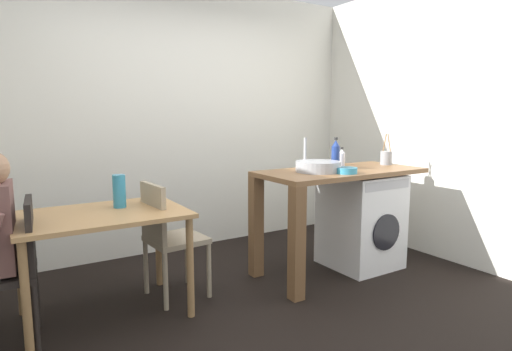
# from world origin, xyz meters

# --- Properties ---
(ground_plane) EXTENTS (5.46, 5.46, 0.00)m
(ground_plane) POSITION_xyz_m (0.00, 0.00, 0.00)
(ground_plane) COLOR black
(wall_back) EXTENTS (4.60, 0.10, 2.70)m
(wall_back) POSITION_xyz_m (0.00, 1.75, 1.35)
(wall_back) COLOR silver
(wall_back) RESTS_ON ground_plane
(wall_counter_side) EXTENTS (0.10, 3.80, 2.70)m
(wall_counter_side) POSITION_xyz_m (2.15, 0.00, 1.35)
(wall_counter_side) COLOR silver
(wall_counter_side) RESTS_ON ground_plane
(dining_table) EXTENTS (1.10, 0.76, 0.74)m
(dining_table) POSITION_xyz_m (-0.97, 0.54, 0.64)
(dining_table) COLOR tan
(dining_table) RESTS_ON ground_plane
(chair_person_seat) EXTENTS (0.43, 0.43, 0.90)m
(chair_person_seat) POSITION_xyz_m (-1.52, 0.43, 0.51)
(chair_person_seat) COLOR black
(chair_person_seat) RESTS_ON ground_plane
(chair_opposite) EXTENTS (0.43, 0.43, 0.90)m
(chair_opposite) POSITION_xyz_m (-0.50, 0.58, 0.51)
(chair_opposite) COLOR gray
(chair_opposite) RESTS_ON ground_plane
(kitchen_counter) EXTENTS (1.50, 0.68, 0.92)m
(kitchen_counter) POSITION_xyz_m (0.81, 0.33, 0.76)
(kitchen_counter) COLOR brown
(kitchen_counter) RESTS_ON ground_plane
(washing_machine) EXTENTS (0.60, 0.61, 0.86)m
(washing_machine) POSITION_xyz_m (1.28, 0.33, 0.43)
(washing_machine) COLOR white
(washing_machine) RESTS_ON ground_plane
(sink_basin) EXTENTS (0.38, 0.38, 0.09)m
(sink_basin) POSITION_xyz_m (0.76, 0.33, 0.97)
(sink_basin) COLOR #9EA0A5
(sink_basin) RESTS_ON kitchen_counter
(tap) EXTENTS (0.02, 0.02, 0.28)m
(tap) POSITION_xyz_m (0.76, 0.51, 1.06)
(tap) COLOR #B2B2B7
(tap) RESTS_ON kitchen_counter
(bottle_tall_green) EXTENTS (0.07, 0.07, 0.28)m
(bottle_tall_green) POSITION_xyz_m (1.00, 0.38, 1.05)
(bottle_tall_green) COLOR navy
(bottle_tall_green) RESTS_ON kitchen_counter
(bottle_squat_brown) EXTENTS (0.06, 0.06, 0.19)m
(bottle_squat_brown) POSITION_xyz_m (1.12, 0.43, 1.00)
(bottle_squat_brown) COLOR silver
(bottle_squat_brown) RESTS_ON kitchen_counter
(bottle_clear_small) EXTENTS (0.07, 0.07, 0.19)m
(bottle_clear_small) POSITION_xyz_m (1.21, 0.59, 1.01)
(bottle_clear_small) COLOR #19592D
(bottle_clear_small) RESTS_ON kitchen_counter
(mixing_bowl) EXTENTS (0.18, 0.18, 0.05)m
(mixing_bowl) POSITION_xyz_m (0.89, 0.13, 0.95)
(mixing_bowl) COLOR teal
(mixing_bowl) RESTS_ON kitchen_counter
(utensil_crock) EXTENTS (0.11, 0.11, 0.30)m
(utensil_crock) POSITION_xyz_m (1.65, 0.38, 0.99)
(utensil_crock) COLOR gray
(utensil_crock) RESTS_ON kitchen_counter
(vase) EXTENTS (0.09, 0.09, 0.24)m
(vase) POSITION_xyz_m (-0.82, 0.64, 0.86)
(vase) COLOR teal
(vase) RESTS_ON dining_table
(scissors) EXTENTS (0.15, 0.06, 0.01)m
(scissors) POSITION_xyz_m (0.97, 0.23, 0.92)
(scissors) COLOR #B2B2B7
(scissors) RESTS_ON kitchen_counter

